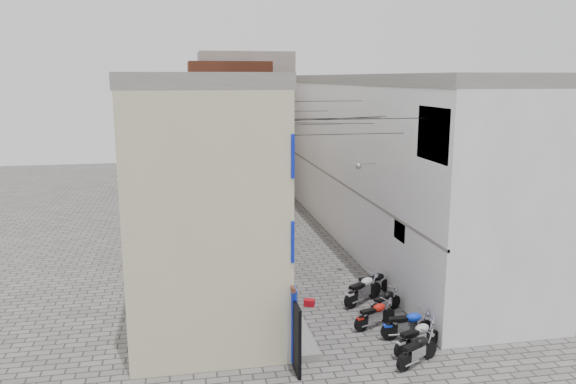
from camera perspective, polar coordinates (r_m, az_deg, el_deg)
ground at (r=19.07m, az=8.29°, el=-16.22°), size 90.00×90.00×0.00m
plinth at (r=30.40m, az=-3.45°, el=-5.14°), size 0.90×26.00×0.25m
building_left at (r=29.17m, az=-9.26°, el=2.83°), size 5.10×27.00×9.00m
building_right at (r=31.12m, az=9.46°, el=3.38°), size 5.94×26.00×9.00m
building_far_brick_left at (r=44.22m, az=-6.00°, el=6.50°), size 6.00×6.00×10.00m
building_far_brick_right at (r=46.96m, az=-0.07°, el=5.63°), size 5.00×6.00×8.00m
building_far_concrete at (r=50.33m, az=-4.32°, el=7.71°), size 8.00×5.00×11.00m
far_shopfront at (r=42.19m, az=-2.86°, el=1.10°), size 2.00×0.30×2.40m
overhead_wires at (r=24.28m, az=2.86°, el=7.47°), size 5.80×13.02×1.32m
motorcycle_a at (r=18.64m, az=13.02°, el=-15.26°), size 1.90×1.37×1.06m
motorcycle_b at (r=19.37m, az=12.99°, el=-14.06°), size 2.06×1.36×1.14m
motorcycle_c at (r=20.23m, az=12.09°, el=-12.90°), size 1.95×0.64×1.12m
motorcycle_d at (r=20.87m, az=8.83°, el=-12.10°), size 1.89×1.17×1.05m
motorcycle_e at (r=22.08m, az=9.88°, el=-10.82°), size 1.79×1.41×1.02m
motorcycle_f at (r=22.84m, az=7.65°, el=-9.67°), size 2.17×1.72×1.24m
motorcycle_g at (r=23.78m, az=8.71°, el=-9.01°), size 1.97×0.93×1.10m
person_a at (r=21.17m, az=0.15°, el=-9.92°), size 0.56×0.71×1.70m
person_b at (r=24.85m, az=-1.13°, el=-6.60°), size 0.79×0.94×1.72m
water_jug_near at (r=22.78m, az=0.55°, el=-10.60°), size 0.36×0.36×0.52m
water_jug_far at (r=23.09m, az=0.38°, el=-10.22°), size 0.44×0.44×0.56m
red_crate at (r=22.59m, az=2.18°, el=-11.16°), size 0.50×0.44×0.26m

